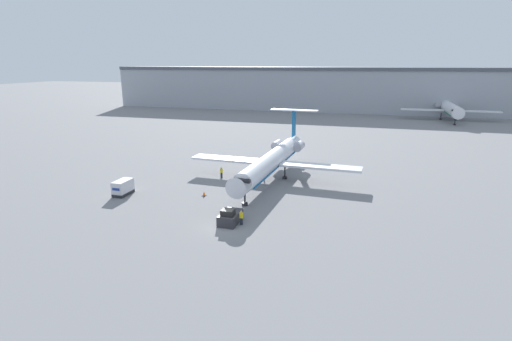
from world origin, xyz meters
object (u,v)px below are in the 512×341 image
airplane_main (273,159)px  traffic_cone_left (204,194)px  worker_by_wing (221,172)px  pushback_tug (230,217)px  luggage_cart (123,188)px  worker_near_tug (241,217)px  airplane_parked_far_left (450,108)px

airplane_main → traffic_cone_left: 13.54m
worker_by_wing → pushback_tug: bearing=-65.7°
pushback_tug → luggage_cart: bearing=163.4°
pushback_tug → worker_near_tug: pushback_tug is taller
pushback_tug → worker_near_tug: (1.46, -0.20, 0.19)m
luggage_cart → worker_near_tug: bearing=-16.0°
luggage_cart → airplane_main: bearing=36.2°
luggage_cart → airplane_parked_far_left: airplane_parked_far_left is taller
worker_by_wing → traffic_cone_left: worker_by_wing is taller
worker_near_tug → worker_by_wing: (-9.47, 17.98, 0.00)m
traffic_cone_left → airplane_main: bearing=56.0°
luggage_cart → worker_by_wing: size_ratio=1.87×
worker_near_tug → traffic_cone_left: (-8.49, 8.52, -0.61)m
traffic_cone_left → airplane_parked_far_left: bearing=63.8°
luggage_cart → traffic_cone_left: 11.80m
luggage_cart → worker_near_tug: size_ratio=1.88×
pushback_tug → worker_by_wing: pushback_tug is taller
traffic_cone_left → airplane_parked_far_left: size_ratio=0.02×
airplane_main → worker_by_wing: 8.85m
airplane_main → luggage_cart: (-18.82, -13.76, -2.29)m
traffic_cone_left → luggage_cart: bearing=-166.1°
luggage_cart → airplane_parked_far_left: (57.88, 97.24, 2.91)m
airplane_parked_far_left → worker_near_tug: bearing=-110.2°
pushback_tug → traffic_cone_left: pushback_tug is taller
worker_by_wing → luggage_cart: bearing=-130.4°
traffic_cone_left → airplane_parked_far_left: (46.45, 94.42, 3.66)m
airplane_main → airplane_parked_far_left: airplane_parked_far_left is taller
pushback_tug → worker_near_tug: bearing=-7.7°
luggage_cart → traffic_cone_left: size_ratio=4.89×
pushback_tug → airplane_main: bearing=88.9°
airplane_main → pushback_tug: size_ratio=8.34×
luggage_cart → pushback_tug: bearing=-16.6°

